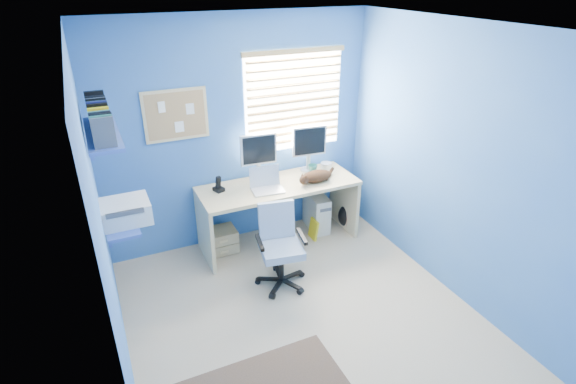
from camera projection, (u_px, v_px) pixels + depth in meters
name	position (u px, v px, depth m)	size (l,w,h in m)	color
floor	(303.00, 317.00, 4.10)	(3.00, 3.20, 0.00)	tan
ceiling	(308.00, 27.00, 2.99)	(3.00, 3.20, 0.00)	white
wall_back	(239.00, 134.00, 4.85)	(3.00, 0.01, 2.50)	#2E61B0
wall_front	(448.00, 325.00, 2.24)	(3.00, 0.01, 2.50)	#2E61B0
wall_left	(104.00, 237.00, 2.99)	(0.01, 3.20, 2.50)	#2E61B0
wall_right	(451.00, 164.00, 4.11)	(0.01, 3.20, 2.50)	#2E61B0
desk	(279.00, 214.00, 5.08)	(1.75, 0.65, 0.74)	tan
laptop	(268.00, 181.00, 4.72)	(0.33, 0.26, 0.22)	silver
monitor_left	(258.00, 158.00, 4.89)	(0.40, 0.12, 0.54)	silver
monitor_right	(308.00, 149.00, 5.13)	(0.40, 0.12, 0.54)	silver
phone	(218.00, 184.00, 4.72)	(0.09, 0.11, 0.17)	black
mug	(313.00, 169.00, 5.16)	(0.10, 0.09, 0.10)	#2A7567
cd_spindle	(326.00, 165.00, 5.29)	(0.13, 0.13, 0.07)	silver
cat	(317.00, 176.00, 4.95)	(0.36, 0.19, 0.13)	black
tower_pc	(316.00, 211.00, 5.42)	(0.19, 0.44, 0.45)	beige
drawer_boxes	(220.00, 240.00, 5.01)	(0.35, 0.28, 0.27)	tan
yellow_book	(314.00, 229.00, 5.26)	(0.03, 0.17, 0.24)	yellow
backpack	(348.00, 215.00, 5.49)	(0.27, 0.20, 0.31)	black
office_chair	(280.00, 256.00, 4.43)	(0.55, 0.55, 0.83)	black
window_blinds	(294.00, 101.00, 4.93)	(1.15, 0.05, 1.10)	white
corkboard	(176.00, 115.00, 4.46)	(0.64, 0.02, 0.52)	tan
wall_shelves	(111.00, 167.00, 3.57)	(0.42, 0.90, 1.05)	#3B5AB3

